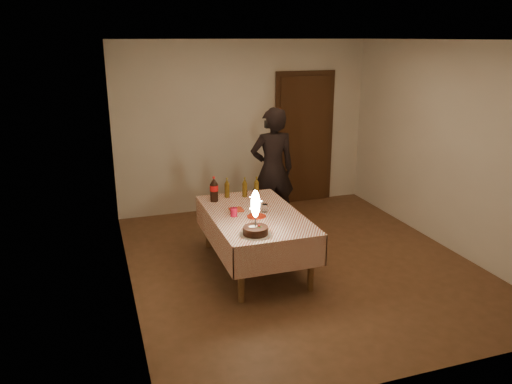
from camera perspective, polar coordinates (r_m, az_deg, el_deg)
ground at (r=6.16m, az=5.05°, el=-8.02°), size 4.00×4.50×0.01m
room_shell at (r=5.74m, az=5.50°, el=7.45°), size 4.04×4.54×2.62m
dining_table at (r=5.81m, az=-0.16°, el=-3.33°), size 1.02×1.72×0.67m
birthday_cake at (r=5.13m, az=-0.06°, el=-3.59°), size 0.33×0.33×0.48m
red_plate at (r=5.67m, az=0.07°, el=-2.79°), size 0.22×0.22×0.01m
red_cup at (r=5.67m, az=-2.55°, el=-2.31°), size 0.08×0.08×0.10m
clear_cup at (r=5.82m, az=1.00°, el=-1.84°), size 0.07×0.07×0.09m
napkin_stack at (r=5.87m, az=-2.27°, el=-2.03°), size 0.15×0.15×0.02m
cola_bottle at (r=6.18m, az=-4.82°, el=0.30°), size 0.10×0.10×0.32m
amber_bottle_left at (r=6.33m, az=-3.34°, el=0.43°), size 0.06×0.06×0.26m
amber_bottle_right at (r=6.37m, az=0.06°, el=0.57°), size 0.06×0.06×0.26m
amber_bottle_mid at (r=6.34m, az=-1.30°, el=0.49°), size 0.06×0.06×0.26m
photographer at (r=6.92m, az=1.90°, el=2.57°), size 0.64×0.46×1.73m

